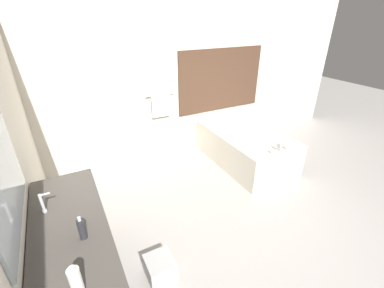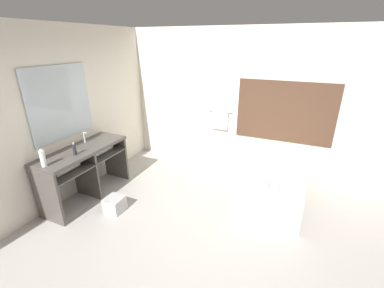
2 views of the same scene
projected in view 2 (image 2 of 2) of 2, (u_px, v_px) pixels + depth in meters
The scene contains 9 objects.
ground_plane at pixel (190, 231), 3.56m from camera, with size 16.00×16.00×0.00m, color #A8A39E.
wall_back_with_blinds at pixel (238, 102), 4.93m from camera, with size 7.40×0.13×2.70m.
wall_left_with_mirror at pixel (55, 118), 3.89m from camera, with size 0.08×7.40×2.70m.
vanity_counter at pixel (85, 161), 4.14m from camera, with size 0.56×1.50×0.87m.
sink_faucet at pixel (84, 137), 4.25m from camera, with size 0.09×0.04×0.18m.
bathtub at pixel (272, 180), 4.25m from camera, with size 0.99×1.67×0.67m.
water_bottle_1 at pixel (43, 158), 3.42m from camera, with size 0.07×0.07×0.25m.
soap_dispenser at pixel (74, 149), 3.78m from camera, with size 0.05×0.05×0.20m.
waste_bin at pixel (115, 204), 3.94m from camera, with size 0.27×0.27×0.23m.
Camera 2 is at (1.18, -2.59, 2.45)m, focal length 24.00 mm.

